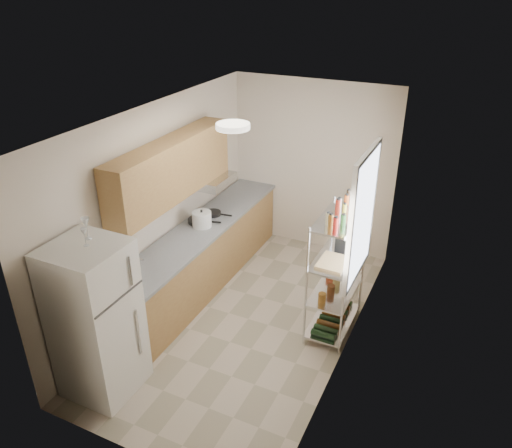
{
  "coord_description": "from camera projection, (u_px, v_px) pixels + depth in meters",
  "views": [
    {
      "loc": [
        2.26,
        -4.54,
        3.94
      ],
      "look_at": [
        -0.01,
        0.25,
        1.23
      ],
      "focal_mm": 35.0,
      "sensor_mm": 36.0,
      "label": 1
    }
  ],
  "objects": [
    {
      "name": "room",
      "position": [
        247.0,
        228.0,
        5.72
      ],
      "size": [
        2.52,
        4.42,
        2.62
      ],
      "color": "#B5A693",
      "rests_on": "ground"
    },
    {
      "name": "counter_run",
      "position": [
        202.0,
        256.0,
        6.8
      ],
      "size": [
        0.63,
        3.51,
        0.9
      ],
      "color": "#A37E45",
      "rests_on": "ground"
    },
    {
      "name": "upper_cabinets",
      "position": [
        172.0,
        169.0,
        5.97
      ],
      "size": [
        0.33,
        2.2,
        0.72
      ],
      "primitive_type": "cube",
      "color": "#A37E45",
      "rests_on": "room"
    },
    {
      "name": "range_hood",
      "position": [
        211.0,
        180.0,
        6.78
      ],
      "size": [
        0.5,
        0.6,
        0.12
      ],
      "primitive_type": "cube",
      "color": "#B7BABC",
      "rests_on": "room"
    },
    {
      "name": "window",
      "position": [
        362.0,
        216.0,
        5.42
      ],
      "size": [
        0.06,
        1.0,
        1.46
      ],
      "primitive_type": "cube",
      "color": "white",
      "rests_on": "room"
    },
    {
      "name": "bakers_rack",
      "position": [
        338.0,
        249.0,
        5.66
      ],
      "size": [
        0.45,
        0.9,
        1.73
      ],
      "color": "silver",
      "rests_on": "ground"
    },
    {
      "name": "ceiling_dome",
      "position": [
        233.0,
        126.0,
        4.9
      ],
      "size": [
        0.34,
        0.34,
        0.05
      ],
      "primitive_type": "cylinder",
      "color": "white",
      "rests_on": "room"
    },
    {
      "name": "refrigerator",
      "position": [
        96.0,
        320.0,
        4.94
      ],
      "size": [
        0.69,
        0.69,
        1.69
      ],
      "primitive_type": "cube",
      "color": "white",
      "rests_on": "ground"
    },
    {
      "name": "wine_glass_a",
      "position": [
        85.0,
        237.0,
        4.52
      ],
      "size": [
        0.06,
        0.06,
        0.18
      ],
      "primitive_type": null,
      "color": "silver",
      "rests_on": "refrigerator"
    },
    {
      "name": "wine_glass_b",
      "position": [
        87.0,
        228.0,
        4.63
      ],
      "size": [
        0.08,
        0.08,
        0.22
      ],
      "primitive_type": null,
      "color": "silver",
      "rests_on": "refrigerator"
    },
    {
      "name": "rice_cooker",
      "position": [
        202.0,
        219.0,
        6.58
      ],
      "size": [
        0.26,
        0.26,
        0.21
      ],
      "primitive_type": "cylinder",
      "color": "white",
      "rests_on": "counter_run"
    },
    {
      "name": "frying_pan_large",
      "position": [
        198.0,
        221.0,
        6.72
      ],
      "size": [
        0.35,
        0.35,
        0.05
      ],
      "primitive_type": "cylinder",
      "rotation": [
        0.0,
        0.0,
        0.26
      ],
      "color": "black",
      "rests_on": "counter_run"
    },
    {
      "name": "frying_pan_small",
      "position": [
        213.0,
        213.0,
        6.93
      ],
      "size": [
        0.26,
        0.26,
        0.05
      ],
      "primitive_type": "cylinder",
      "rotation": [
        0.0,
        0.0,
        0.14
      ],
      "color": "black",
      "rests_on": "counter_run"
    },
    {
      "name": "cutting_board",
      "position": [
        333.0,
        262.0,
        5.57
      ],
      "size": [
        0.31,
        0.4,
        0.03
      ],
      "primitive_type": "cube",
      "rotation": [
        0.0,
        0.0,
        -0.02
      ],
      "color": "tan",
      "rests_on": "bakers_rack"
    },
    {
      "name": "espresso_machine",
      "position": [
        345.0,
        236.0,
        5.84
      ],
      "size": [
        0.18,
        0.26,
        0.29
      ],
      "primitive_type": "cube",
      "rotation": [
        0.0,
        0.0,
        0.07
      ],
      "color": "black",
      "rests_on": "bakers_rack"
    },
    {
      "name": "storage_bag",
      "position": [
        333.0,
        267.0,
        6.19
      ],
      "size": [
        0.11,
        0.15,
        0.16
      ],
      "primitive_type": "cube",
      "rotation": [
        0.0,
        0.0,
        -0.1
      ],
      "color": "#923012",
      "rests_on": "bakers_rack"
    }
  ]
}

